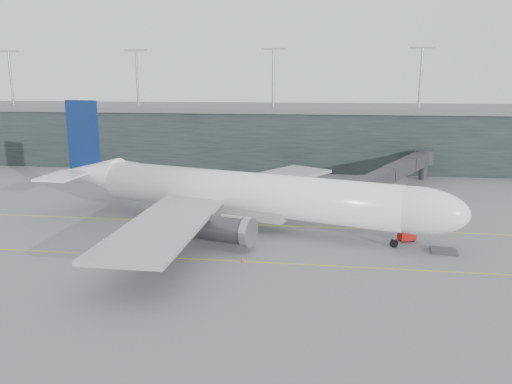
# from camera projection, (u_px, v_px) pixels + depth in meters

# --- Properties ---
(ground) EXTENTS (320.00, 320.00, 0.00)m
(ground) POSITION_uv_depth(u_px,v_px,m) (211.00, 216.00, 81.67)
(ground) COLOR slate
(ground) RESTS_ON ground
(taxiline_a) EXTENTS (160.00, 0.25, 0.02)m
(taxiline_a) POSITION_uv_depth(u_px,v_px,m) (205.00, 223.00, 77.81)
(taxiline_a) COLOR gold
(taxiline_a) RESTS_ON ground
(taxiline_b) EXTENTS (160.00, 0.25, 0.02)m
(taxiline_b) POSITION_uv_depth(u_px,v_px,m) (174.00, 258.00, 62.35)
(taxiline_b) COLOR gold
(taxiline_b) RESTS_ON ground
(taxiline_lead_main) EXTENTS (0.25, 60.00, 0.02)m
(taxiline_lead_main) POSITION_uv_depth(u_px,v_px,m) (258.00, 191.00, 100.31)
(taxiline_lead_main) COLOR gold
(taxiline_lead_main) RESTS_ON ground
(terminal) EXTENTS (240.00, 36.00, 29.00)m
(terminal) POSITION_uv_depth(u_px,v_px,m) (259.00, 133.00, 136.04)
(terminal) COLOR black
(terminal) RESTS_ON ground
(main_aircraft) EXTENTS (64.78, 59.57, 18.50)m
(main_aircraft) POSITION_uv_depth(u_px,v_px,m) (240.00, 194.00, 74.38)
(main_aircraft) COLOR white
(main_aircraft) RESTS_ON ground
(jet_bridge) EXTENTS (20.59, 43.76, 6.51)m
(jet_bridge) POSITION_uv_depth(u_px,v_px,m) (388.00, 168.00, 98.28)
(jet_bridge) COLOR #2C2C31
(jet_bridge) RESTS_ON ground
(gse_cart) EXTENTS (2.55, 2.08, 1.50)m
(gse_cart) POSITION_uv_depth(u_px,v_px,m) (407.00, 235.00, 68.78)
(gse_cart) COLOR #A1100B
(gse_cart) RESTS_ON ground
(baggage_dolly) EXTENTS (3.45, 2.86, 0.32)m
(baggage_dolly) POSITION_uv_depth(u_px,v_px,m) (444.00, 251.00, 64.40)
(baggage_dolly) COLOR #35353A
(baggage_dolly) RESTS_ON ground
(uld_a) EXTENTS (2.64, 2.29, 2.09)m
(uld_a) POSITION_uv_depth(u_px,v_px,m) (201.00, 196.00, 91.10)
(uld_a) COLOR #38383D
(uld_a) RESTS_ON ground
(uld_b) EXTENTS (2.03, 1.69, 1.73)m
(uld_b) POSITION_uv_depth(u_px,v_px,m) (212.00, 196.00, 91.91)
(uld_b) COLOR #38383D
(uld_b) RESTS_ON ground
(uld_c) EXTENTS (1.98, 1.65, 1.67)m
(uld_c) POSITION_uv_depth(u_px,v_px,m) (223.00, 196.00, 92.05)
(uld_c) COLOR #38383D
(uld_c) RESTS_ON ground
(cone_nose) EXTENTS (0.43, 0.43, 0.69)m
(cone_nose) POSITION_uv_depth(u_px,v_px,m) (432.00, 233.00, 71.18)
(cone_nose) COLOR #EF5C0D
(cone_nose) RESTS_ON ground
(cone_wing_stbd) EXTENTS (0.42, 0.42, 0.66)m
(cone_wing_stbd) POSITION_uv_depth(u_px,v_px,m) (242.00, 259.00, 61.00)
(cone_wing_stbd) COLOR red
(cone_wing_stbd) RESTS_ON ground
(cone_wing_port) EXTENTS (0.43, 0.43, 0.69)m
(cone_wing_port) POSITION_uv_depth(u_px,v_px,m) (266.00, 199.00, 91.58)
(cone_wing_port) COLOR #EB5A0D
(cone_wing_port) RESTS_ON ground
(cone_tail) EXTENTS (0.39, 0.39, 0.62)m
(cone_tail) POSITION_uv_depth(u_px,v_px,m) (140.00, 235.00, 70.48)
(cone_tail) COLOR #DD5F0C
(cone_tail) RESTS_ON ground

